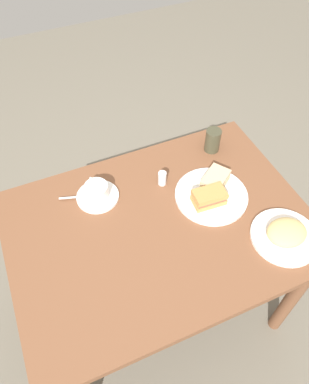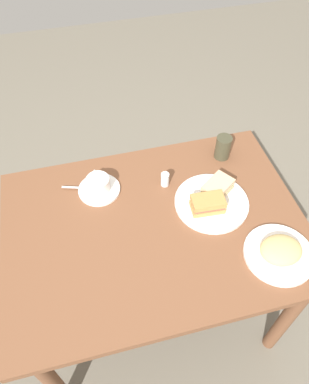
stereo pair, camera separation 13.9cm
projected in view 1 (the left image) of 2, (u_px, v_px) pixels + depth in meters
name	position (u px, v px, depth m)	size (l,w,h in m)	color
ground_plane	(159.00, 303.00, 1.88)	(6.00, 6.00, 0.00)	#6E6758
dining_table	(161.00, 240.00, 1.41)	(1.08, 0.78, 0.71)	brown
sandwich_plate	(211.00, 196.00, 1.41)	(0.28, 0.28, 0.01)	white
sandwich_front	(209.00, 197.00, 1.36)	(0.12, 0.08, 0.06)	#BF8949
sandwich_back	(215.00, 180.00, 1.41)	(0.14, 0.13, 0.05)	#D3B082
coffee_saucer	(98.00, 196.00, 1.41)	(0.16, 0.16, 0.01)	white
coffee_cup	(96.00, 190.00, 1.38)	(0.09, 0.11, 0.06)	white
spoon	(76.00, 197.00, 1.40)	(0.10, 0.04, 0.01)	silver
side_plate	(284.00, 237.00, 1.29)	(0.24, 0.24, 0.01)	white
side_food_pile	(287.00, 232.00, 1.27)	(0.14, 0.12, 0.04)	tan
salt_shaker	(162.00, 178.00, 1.43)	(0.03, 0.03, 0.06)	silver
drinking_glass	(213.00, 140.00, 1.54)	(0.06, 0.06, 0.10)	#403E2B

